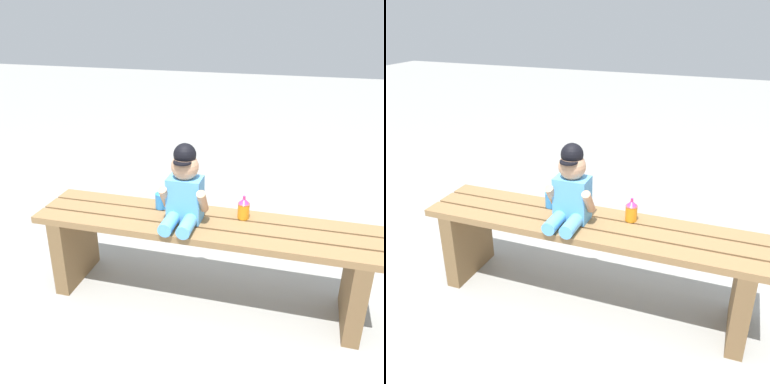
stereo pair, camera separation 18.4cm
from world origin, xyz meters
The scene contains 5 objects.
ground_plane centered at (0.00, 0.00, 0.00)m, with size 16.00×16.00×0.00m, color #999993.
park_bench centered at (0.00, 0.00, 0.32)m, with size 1.76×0.38×0.47m.
child_figure centered at (-0.10, -0.02, 0.65)m, with size 0.23×0.27×0.40m.
sippy_cup_left centered at (-0.26, 0.09, 0.53)m, with size 0.06×0.06×0.12m.
sippy_cup_right centered at (0.19, 0.09, 0.53)m, with size 0.06×0.06×0.12m.
Camera 2 is at (0.62, -1.80, 1.49)m, focal length 39.95 mm.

